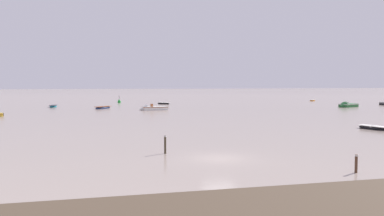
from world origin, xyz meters
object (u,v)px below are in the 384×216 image
object	(u,v)px
rowboat_moored_3	(373,128)
rowboat_moored_5	(164,103)
motorboat_moored_2	(151,109)
rowboat_moored_0	(103,108)
mooring_post_near	(356,164)
rowboat_moored_7	(53,106)
channel_buoy	(119,101)
rowboat_moored_6	(312,100)
mooring_post_left	(165,145)
motorboat_moored_0	(346,106)

from	to	relation	value
rowboat_moored_3	rowboat_moored_5	distance (m)	67.59
motorboat_moored_2	rowboat_moored_5	bearing A→B (deg)	-111.51
rowboat_moored_0	mooring_post_near	bearing A→B (deg)	56.26
rowboat_moored_3	rowboat_moored_5	xyz separation A→B (m)	(-16.61, 65.52, 0.01)
rowboat_moored_7	rowboat_moored_3	bearing A→B (deg)	-139.15
rowboat_moored_0	rowboat_moored_7	world-z (taller)	rowboat_moored_0
rowboat_moored_5	channel_buoy	xyz separation A→B (m)	(-11.91, 10.44, 0.28)
rowboat_moored_7	motorboat_moored_2	size ratio (longest dim) A/B	0.71
rowboat_moored_6	mooring_post_left	distance (m)	105.51
motorboat_moored_0	rowboat_moored_5	bearing A→B (deg)	-53.99
channel_buoy	motorboat_moored_0	bearing A→B (deg)	-32.79
rowboat_moored_5	mooring_post_left	size ratio (longest dim) A/B	2.51
rowboat_moored_0	rowboat_moored_5	size ratio (longest dim) A/B	1.05
rowboat_moored_3	motorboat_moored_0	world-z (taller)	motorboat_moored_0
motorboat_moored_0	channel_buoy	bearing A→B (deg)	-56.75
mooring_post_near	rowboat_moored_3	bearing A→B (deg)	49.29
mooring_post_near	rowboat_moored_6	bearing A→B (deg)	60.75
rowboat_moored_6	mooring_post_left	bearing A→B (deg)	14.96
motorboat_moored_0	rowboat_moored_7	xyz separation A→B (m)	(-70.59, 16.52, -0.11)
rowboat_moored_0	mooring_post_left	size ratio (longest dim) A/B	2.63
motorboat_moored_0	rowboat_moored_6	world-z (taller)	motorboat_moored_0
rowboat_moored_3	motorboat_moored_2	bearing A→B (deg)	-169.13
channel_buoy	rowboat_moored_3	bearing A→B (deg)	-69.42
rowboat_moored_0	channel_buoy	distance (m)	26.95
motorboat_moored_0	motorboat_moored_2	xyz separation A→B (m)	(-48.39, 0.34, -0.00)
rowboat_moored_3	mooring_post_left	world-z (taller)	mooring_post_left
rowboat_moored_0	motorboat_moored_0	distance (m)	59.24
channel_buoy	mooring_post_left	distance (m)	86.76
mooring_post_left	rowboat_moored_7	bearing A→B (deg)	103.71
rowboat_moored_6	rowboat_moored_7	size ratio (longest dim) A/B	0.76
channel_buoy	mooring_post_left	bearing A→B (deg)	-90.05
mooring_post_left	mooring_post_near	bearing A→B (deg)	-41.10
mooring_post_near	mooring_post_left	bearing A→B (deg)	138.90
rowboat_moored_6	mooring_post_near	world-z (taller)	mooring_post_near
channel_buoy	mooring_post_left	size ratio (longest dim) A/B	1.38
rowboat_moored_6	motorboat_moored_2	distance (m)	66.23
mooring_post_near	mooring_post_left	xyz separation A→B (m)	(-11.03, 9.62, 0.14)
motorboat_moored_2	channel_buoy	world-z (taller)	channel_buoy
mooring_post_near	mooring_post_left	size ratio (longest dim) A/B	0.79
rowboat_moored_5	motorboat_moored_0	size ratio (longest dim) A/B	0.63
rowboat_moored_3	mooring_post_left	xyz separation A→B (m)	(-28.60, -10.80, 0.55)
rowboat_moored_5	mooring_post_near	xyz separation A→B (m)	(-0.96, -85.94, 0.40)
rowboat_moored_0	rowboat_moored_6	world-z (taller)	rowboat_moored_0
rowboat_moored_6	rowboat_moored_7	distance (m)	81.82
mooring_post_near	rowboat_moored_7	bearing A→B (deg)	109.54
motorboat_moored_2	mooring_post_near	xyz separation A→B (m)	(5.58, -62.09, 0.28)
rowboat_moored_0	motorboat_moored_0	size ratio (longest dim) A/B	0.66
rowboat_moored_0	mooring_post_left	xyz separation A→B (m)	(4.84, -60.26, 0.52)
motorboat_moored_0	rowboat_moored_7	bearing A→B (deg)	-37.13
rowboat_moored_3	mooring_post_near	bearing A→B (deg)	-58.90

